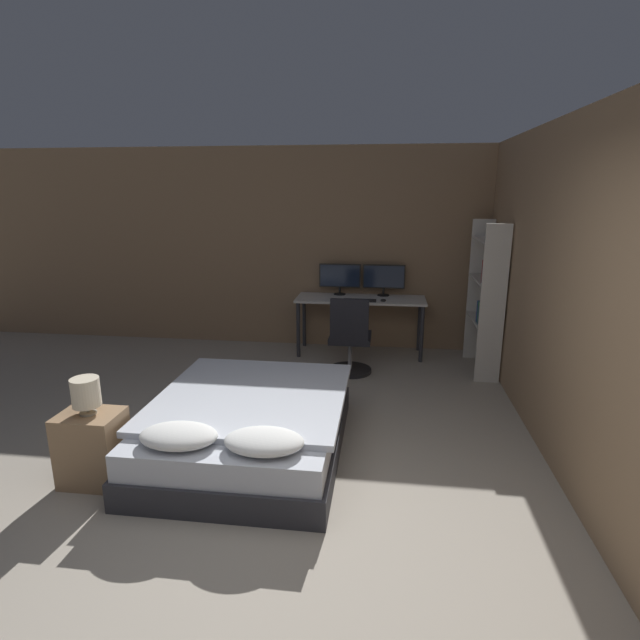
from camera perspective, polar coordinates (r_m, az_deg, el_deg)
The scene contains 13 objects.
ground_plane at distance 3.27m, azimuth -4.57°, elevation -26.18°, with size 20.00×20.00×0.00m, color #9E9384.
wall_back at distance 6.84m, azimuth 2.83°, elevation 8.04°, with size 12.00×0.06×2.70m.
wall_side_right at distance 4.22m, azimuth 26.41°, elevation 2.40°, with size 0.06×12.00×2.70m.
bed at distance 4.27m, azimuth -8.08°, elevation -11.82°, with size 1.55×1.93×0.55m.
nightstand at distance 4.18m, azimuth -24.54°, elevation -13.15°, with size 0.44×0.34×0.55m.
bedside_lamp at distance 4.01m, azimuth -25.20°, elevation -7.52°, with size 0.20×0.20×0.27m.
desk at distance 6.58m, azimuth 4.65°, elevation 1.75°, with size 1.68×0.58×0.76m.
monitor_left at distance 6.72m, azimuth 2.28°, elevation 4.95°, with size 0.55×0.16×0.42m.
monitor_right at distance 6.69m, azimuth 7.31°, elevation 4.80°, with size 0.55×0.16×0.42m.
keyboard at distance 6.38m, azimuth 4.58°, elevation 2.26°, with size 0.41×0.13×0.02m.
computer_mouse at distance 6.37m, azimuth 7.25°, elevation 2.25°, with size 0.07×0.05×0.04m.
office_chair at distance 5.91m, azimuth 3.44°, elevation -2.59°, with size 0.52×0.52×0.95m.
bookshelf at distance 6.12m, azimuth 18.58°, elevation 2.86°, with size 0.28×0.89×1.79m.
Camera 1 is at (0.55, -2.41, 2.13)m, focal length 28.00 mm.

